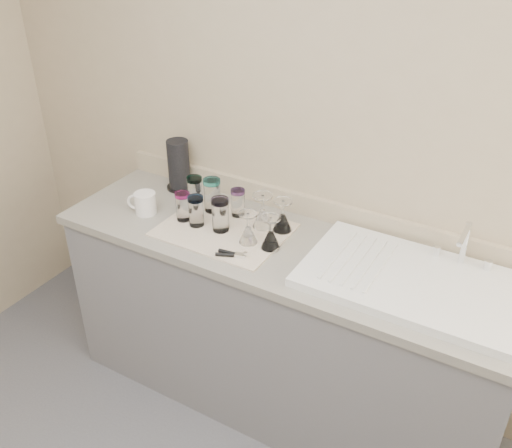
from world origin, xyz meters
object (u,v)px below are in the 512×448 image
Objects in this scene: tumbler_teal at (195,191)px; tumbler_magenta at (183,206)px; goblet_back_left at (263,216)px; goblet_back_right at (283,220)px; can_opener at (232,254)px; sink_unit at (411,280)px; white_mug at (145,203)px; goblet_front_left at (248,232)px; goblet_front_right at (271,237)px; tumbler_purple at (238,202)px; paper_towel_roll at (179,165)px; tumbler_blue at (196,211)px; tumbler_cyan at (212,195)px; tumbler_lavender at (220,214)px.

tumbler_teal is 0.14m from tumbler_magenta.
goblet_back_right is (0.09, 0.02, -0.00)m from goblet_back_left.
can_opener is at bearing -88.16° from goblet_back_left.
white_mug is at bearing -176.32° from sink_unit.
tumbler_teal reaches higher than goblet_front_left.
goblet_front_right is (0.10, 0.01, 0.00)m from goblet_front_left.
tumbler_purple is at bearing 25.70° from white_mug.
goblet_front_left reaches higher than tumbler_purple.
can_opener is 0.70m from paper_towel_roll.
goblet_back_right reaches higher than goblet_front_left.
goblet_back_left reaches higher than tumbler_blue.
tumbler_cyan is 0.63× the size of paper_towel_roll.
tumbler_lavender is at bearing -177.19° from sink_unit.
can_opener is 0.56m from white_mug.
sink_unit reaches higher than tumbler_lavender.
goblet_front_right is at bearing 5.96° from goblet_front_left.
tumbler_magenta is 0.92× the size of goblet_front_right.
white_mug is 0.59× the size of paper_towel_roll.
tumbler_purple is at bearing -13.69° from paper_towel_roll.
tumbler_purple is 0.31m from goblet_front_right.
tumbler_cyan is 0.18m from tumbler_lavender.
tumbler_purple is at bearing 176.52° from goblet_back_right.
tumbler_magenta is 0.38m from can_opener.
sink_unit is 0.86m from tumbler_purple.
paper_towel_roll is (-0.41, 0.25, 0.04)m from tumbler_lavender.
white_mug is at bearing -174.45° from tumbler_lavender.
goblet_back_right is at bearing 0.44° from tumbler_teal.
tumbler_blue is at bearing -124.62° from tumbler_purple.
tumbler_blue is 0.40m from paper_towel_roll.
tumbler_cyan is 1.01× the size of goblet_back_left.
tumbler_blue is 0.55× the size of paper_towel_roll.
goblet_back_right reaches higher than tumbler_teal.
tumbler_magenta reaches higher than tumbler_purple.
goblet_front_left is (0.27, -0.01, -0.02)m from tumbler_blue.
paper_towel_roll is at bearing 144.54° from can_opener.
goblet_front_right is 1.15× the size of can_opener.
tumbler_cyan is 0.13m from tumbler_purple.
sink_unit is at bearing 5.42° from goblet_front_left.
can_opener is at bearing -62.72° from tumbler_purple.
tumbler_blue reaches higher than tumbler_purple.
goblet_front_right reaches higher than tumbler_teal.
can_opener is at bearing -35.46° from paper_towel_roll.
goblet_back_right is (-0.61, 0.09, 0.04)m from sink_unit.
tumbler_magenta is 0.20m from white_mug.
tumbler_purple is 0.15m from goblet_back_left.
tumbler_cyan is 1.19× the size of tumbler_magenta.
tumbler_purple is 0.86× the size of white_mug.
goblet_back_left reaches higher than tumbler_teal.
sink_unit is 5.82× the size of tumbler_blue.
goblet_front_left is 0.55m from white_mug.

